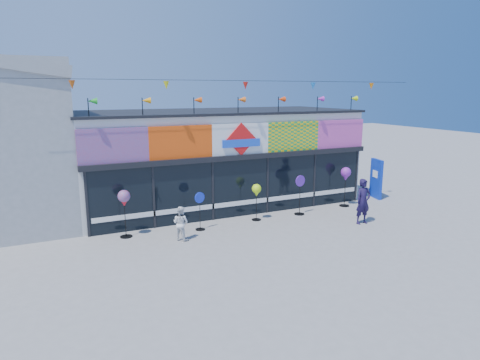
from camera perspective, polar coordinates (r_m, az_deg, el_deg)
ground at (r=14.40m, az=5.98°, el=-8.30°), size 80.00×80.00×0.00m
kite_shop at (r=19.07m, az=-3.18°, el=3.09°), size 16.00×5.70×5.31m
blue_sign at (r=20.90m, az=17.70°, el=0.18°), size 0.35×0.92×1.83m
spinner_0 at (r=14.99m, az=-15.20°, el=-2.54°), size 0.42×0.42×1.66m
spinner_1 at (r=15.45m, az=-5.37°, el=-4.01°), size 0.39×0.36×1.39m
spinner_2 at (r=16.43m, az=2.22°, el=-1.51°), size 0.36×0.36×1.44m
spinner_3 at (r=17.41m, az=7.99°, el=-1.85°), size 0.46×0.41×1.62m
spinner_4 at (r=18.94m, az=13.92°, el=0.63°), size 0.44×0.44×1.72m
adult_man at (r=16.73m, az=16.10°, el=-2.76°), size 0.64×0.42×1.72m
child at (r=14.53m, az=-7.90°, el=-5.72°), size 0.61×0.65×1.17m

